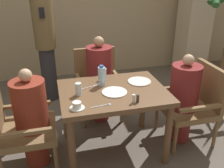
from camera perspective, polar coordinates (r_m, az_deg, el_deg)
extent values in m
plane|color=#60564C|center=(2.91, 0.20, -14.55)|extent=(16.00, 16.00, 0.00)
cube|color=beige|center=(4.86, 18.94, 17.66)|extent=(0.47, 0.47, 2.70)
cube|color=brown|center=(2.52, 0.23, -1.92)|extent=(1.07, 0.81, 0.05)
cylinder|color=brown|center=(2.37, -9.13, -14.85)|extent=(0.07, 0.07, 0.69)
cylinder|color=brown|center=(2.59, 12.63, -11.35)|extent=(0.07, 0.07, 0.69)
cylinder|color=brown|center=(2.94, -10.56, -6.43)|extent=(0.07, 0.07, 0.69)
cylinder|color=brown|center=(3.12, 7.10, -4.24)|extent=(0.07, 0.07, 0.69)
cube|color=brown|center=(2.64, -18.73, -10.17)|extent=(0.55, 0.55, 0.07)
cube|color=brown|center=(2.78, -18.91, -4.57)|extent=(0.50, 0.04, 0.04)
cube|color=brown|center=(2.34, -19.54, -10.55)|extent=(0.50, 0.04, 0.04)
cylinder|color=brown|center=(2.94, -13.10, -10.46)|extent=(0.04, 0.04, 0.36)
cylinder|color=brown|center=(2.55, -12.61, -16.70)|extent=(0.04, 0.04, 0.36)
cylinder|color=brown|center=(2.99, -22.69, -11.28)|extent=(0.04, 0.04, 0.36)
cylinder|color=maroon|center=(2.73, -16.93, -13.15)|extent=(0.24, 0.24, 0.43)
cylinder|color=maroon|center=(2.49, -18.23, -4.67)|extent=(0.32, 0.32, 0.50)
sphere|color=tan|center=(2.36, -19.21, 1.89)|extent=(0.12, 0.12, 0.12)
cube|color=brown|center=(3.31, -3.01, -1.30)|extent=(0.55, 0.55, 0.07)
cube|color=brown|center=(3.44, -3.97, 4.54)|extent=(0.55, 0.05, 0.47)
cube|color=brown|center=(3.30, 1.29, 1.60)|extent=(0.04, 0.50, 0.04)
cube|color=brown|center=(3.21, -7.55, 0.70)|extent=(0.04, 0.50, 0.04)
cylinder|color=brown|center=(3.26, 2.22, -6.05)|extent=(0.04, 0.04, 0.36)
cylinder|color=brown|center=(3.17, -6.41, -7.15)|extent=(0.04, 0.04, 0.36)
cylinder|color=brown|center=(3.67, 0.05, -2.25)|extent=(0.04, 0.04, 0.36)
cylinder|color=brown|center=(3.59, -7.58, -3.11)|extent=(0.04, 0.04, 0.36)
cylinder|color=maroon|center=(3.34, -2.73, -4.49)|extent=(0.24, 0.24, 0.43)
cylinder|color=maroon|center=(3.13, -2.92, 3.47)|extent=(0.32, 0.32, 0.57)
sphere|color=tan|center=(3.02, -3.06, 9.63)|extent=(0.13, 0.13, 0.13)
cube|color=brown|center=(2.99, 16.66, -5.46)|extent=(0.55, 0.55, 0.07)
cube|color=brown|center=(3.01, 21.49, -0.28)|extent=(0.05, 0.55, 0.47)
cube|color=brown|center=(2.73, 19.70, -5.20)|extent=(0.50, 0.04, 0.04)
cube|color=brown|center=(3.11, 14.70, -0.74)|extent=(0.50, 0.04, 0.04)
cylinder|color=brown|center=(2.82, 14.22, -12.38)|extent=(0.04, 0.04, 0.36)
cylinder|color=brown|center=(3.18, 10.13, -7.32)|extent=(0.04, 0.04, 0.36)
cylinder|color=brown|center=(3.06, 22.52, -10.41)|extent=(0.04, 0.04, 0.36)
cylinder|color=brown|center=(3.39, 17.79, -5.98)|extent=(0.04, 0.04, 0.36)
cylinder|color=maroon|center=(3.05, 15.27, -8.54)|extent=(0.24, 0.24, 0.43)
cylinder|color=maroon|center=(2.83, 16.31, -0.65)|extent=(0.32, 0.32, 0.50)
sphere|color=tan|center=(2.72, 17.08, 5.26)|extent=(0.12, 0.12, 0.12)
cylinder|color=#2D2D33|center=(3.88, -14.20, 2.22)|extent=(0.22, 0.22, 0.81)
cylinder|color=brown|center=(3.67, -15.44, 13.12)|extent=(0.29, 0.29, 0.69)
cube|color=black|center=(3.47, -15.75, 15.36)|extent=(0.07, 0.01, 0.14)
cylinder|color=#896B4C|center=(4.47, 23.21, 0.32)|extent=(0.39, 0.39, 0.29)
cylinder|color=white|center=(2.71, 6.26, 0.58)|extent=(0.25, 0.25, 0.01)
cylinder|color=white|center=(2.46, 0.53, -1.88)|extent=(0.25, 0.25, 0.01)
cylinder|color=white|center=(2.21, -7.97, -5.45)|extent=(0.13, 0.13, 0.01)
cylinder|color=white|center=(2.20, -8.01, -4.74)|extent=(0.08, 0.08, 0.05)
cylinder|color=#A3C6DB|center=(2.58, -2.37, 1.74)|extent=(0.08, 0.08, 0.20)
cylinder|color=#3359B2|center=(2.54, -2.42, 4.04)|extent=(0.04, 0.04, 0.02)
cylinder|color=silver|center=(2.74, -1.93, 2.30)|extent=(0.06, 0.06, 0.13)
cylinder|color=silver|center=(2.41, -7.67, -1.18)|extent=(0.06, 0.06, 0.13)
cylinder|color=white|center=(2.27, 4.96, -3.35)|extent=(0.03, 0.03, 0.08)
cylinder|color=#4C3D2D|center=(2.28, 5.89, -3.28)|extent=(0.03, 0.03, 0.08)
cube|color=silver|center=(2.22, -2.73, -5.06)|extent=(0.17, 0.03, 0.00)
cube|color=silver|center=(2.25, -0.70, -4.69)|extent=(0.04, 0.03, 0.00)
cube|color=silver|center=(2.57, -5.56, -0.80)|extent=(0.16, 0.06, 0.00)
cube|color=silver|center=(2.61, -3.92, -0.38)|extent=(0.06, 0.03, 0.00)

